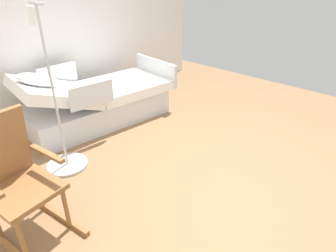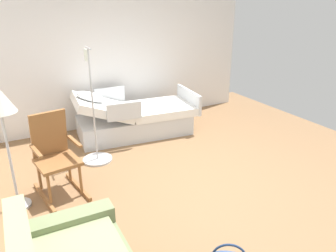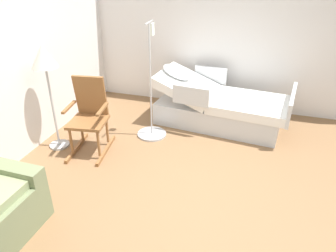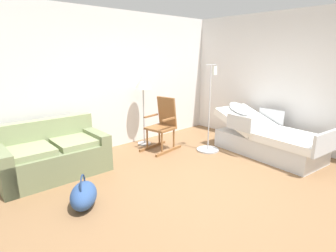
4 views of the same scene
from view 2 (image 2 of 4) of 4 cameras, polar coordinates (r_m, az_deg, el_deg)
name	(u,v)px [view 2 (image 2 of 4)]	position (r m, az deg, el deg)	size (l,w,h in m)	color
ground_plane	(196,179)	(4.55, 4.83, -9.19)	(6.44, 6.44, 0.00)	olive
side_wall	(121,52)	(6.34, -8.09, 12.60)	(0.10, 5.16, 2.70)	white
hospital_bed	(134,119)	(5.87, -5.87, 1.29)	(1.17, 2.20, 0.93)	silver
rocking_chair	(55,156)	(4.26, -19.04, -4.91)	(0.82, 0.58, 1.05)	brown
floor_lamp	(0,108)	(3.88, -27.19, 2.80)	(0.34, 0.34, 1.48)	#B2B5BA
iv_pole	(96,145)	(5.03, -12.36, -3.26)	(0.44, 0.44, 1.69)	#B2B5BA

